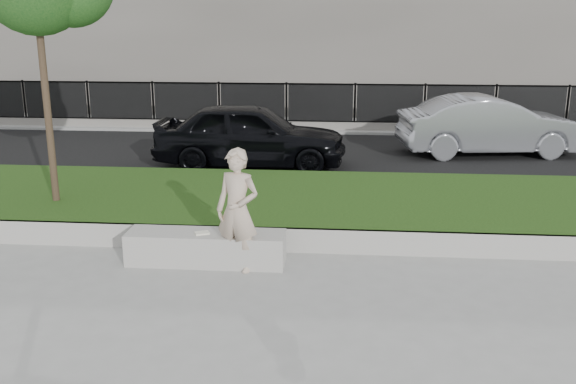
# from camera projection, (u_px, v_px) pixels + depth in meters

# --- Properties ---
(ground) EXTENTS (90.00, 90.00, 0.00)m
(ground) POSITION_uv_depth(u_px,v_px,m) (256.00, 276.00, 9.36)
(ground) COLOR gray
(ground) RESTS_ON ground
(grass_bank) EXTENTS (34.00, 4.00, 0.40)m
(grass_bank) POSITION_uv_depth(u_px,v_px,m) (277.00, 205.00, 12.19)
(grass_bank) COLOR black
(grass_bank) RESTS_ON ground
(grass_kerb) EXTENTS (34.00, 0.08, 0.40)m
(grass_kerb) POSITION_uv_depth(u_px,v_px,m) (264.00, 239.00, 10.31)
(grass_kerb) COLOR #A8A69D
(grass_kerb) RESTS_ON ground
(street) EXTENTS (34.00, 7.00, 0.04)m
(street) POSITION_uv_depth(u_px,v_px,m) (297.00, 154.00, 17.52)
(street) COLOR black
(street) RESTS_ON ground
(far_pavement) EXTENTS (34.00, 3.00, 0.12)m
(far_pavement) POSITION_uv_depth(u_px,v_px,m) (307.00, 126.00, 21.83)
(far_pavement) COLOR gray
(far_pavement) RESTS_ON ground
(iron_fence) EXTENTS (32.00, 0.30, 1.50)m
(iron_fence) POSITION_uv_depth(u_px,v_px,m) (305.00, 116.00, 20.74)
(iron_fence) COLOR slate
(iron_fence) RESTS_ON far_pavement
(stone_bench) EXTENTS (2.41, 0.60, 0.49)m
(stone_bench) POSITION_uv_depth(u_px,v_px,m) (206.00, 248.00, 9.80)
(stone_bench) COLOR #A8A69D
(stone_bench) RESTS_ON ground
(man) EXTENTS (0.78, 0.64, 1.84)m
(man) POSITION_uv_depth(u_px,v_px,m) (238.00, 210.00, 9.38)
(man) COLOR beige
(man) RESTS_ON ground
(book) EXTENTS (0.25, 0.22, 0.02)m
(book) POSITION_uv_depth(u_px,v_px,m) (202.00, 233.00, 9.68)
(book) COLOR white
(book) RESTS_ON stone_bench
(car_dark) EXTENTS (4.71, 1.91, 1.60)m
(car_dark) POSITION_uv_depth(u_px,v_px,m) (250.00, 135.00, 15.82)
(car_dark) COLOR black
(car_dark) RESTS_ON street
(car_silver) EXTENTS (4.99, 2.33, 1.58)m
(car_silver) POSITION_uv_depth(u_px,v_px,m) (490.00, 125.00, 17.19)
(car_silver) COLOR #93959B
(car_silver) RESTS_ON street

